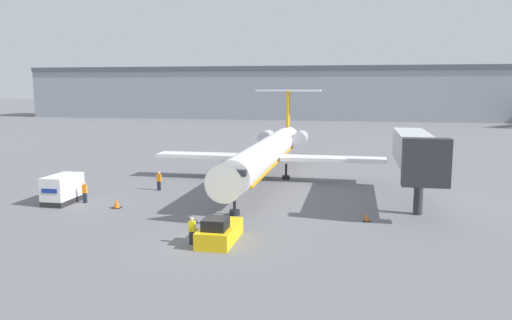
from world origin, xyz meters
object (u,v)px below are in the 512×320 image
Objects in this scene: airplane_main at (268,151)px; luggage_cart at (63,189)px; worker_on_apron at (85,192)px; worker_near_tug at (192,230)px; jet_bridge at (416,152)px; pushback_tug at (219,232)px; worker_by_wing at (159,180)px; traffic_cone_right at (367,217)px; traffic_cone_left at (117,203)px.

airplane_main is 9.19× the size of luggage_cart.
worker_on_apron is at bearing 12.18° from luggage_cart.
worker_near_tug is 0.12× the size of jet_bridge.
airplane_main is 7.66× the size of pushback_tug.
worker_by_wing reaches higher than pushback_tug.
jet_bridge is at bearing 43.49° from pushback_tug.
pushback_tug is at bearing -144.18° from traffic_cone_right.
worker_on_apron is at bearing -124.92° from worker_by_wing.
airplane_main is at bearing 37.37° from worker_by_wing.
airplane_main is 51.07× the size of traffic_cone_right.
pushback_tug is 11.42m from traffic_cone_right.
worker_on_apron is 2.25× the size of traffic_cone_left.
airplane_main reaches higher than traffic_cone_left.
jet_bridge reaches higher than worker_by_wing.
jet_bridge reaches higher than traffic_cone_right.
airplane_main is 21.96m from worker_near_tug.
traffic_cone_right is at bearing -2.09° from luggage_cart.
worker_near_tug is at bearing -40.72° from traffic_cone_left.
worker_by_wing is 0.13× the size of jet_bridge.
worker_by_wing is at bearing 46.86° from luggage_cart.
worker_on_apron is at bearing 161.45° from traffic_cone_left.
worker_on_apron is (-4.18, -5.98, -0.02)m from worker_by_wing.
traffic_cone_left is 1.18× the size of traffic_cone_right.
worker_by_wing is at bearing 176.20° from jet_bridge.
traffic_cone_right is (24.93, -0.91, -0.86)m from luggage_cart.
jet_bridge reaches higher than worker_on_apron.
luggage_cart reaches higher than worker_on_apron.
worker_near_tug is (-1.52, -0.86, 0.25)m from pushback_tug.
pushback_tug is at bearing -55.19° from worker_by_wing.
worker_near_tug is 2.17× the size of traffic_cone_left.
jet_bridge is (23.57, 5.62, 4.08)m from traffic_cone_left.
jet_bridge is (13.65, -8.52, 1.42)m from airplane_main.
pushback_tug is 0.31× the size of jet_bridge.
luggage_cart reaches higher than traffic_cone_right.
airplane_main reaches higher than pushback_tug.
traffic_cone_left is at bearing -166.59° from jet_bridge.
pushback_tug is at bearing 29.61° from worker_near_tug.
traffic_cone_right is (9.26, 6.68, -0.32)m from pushback_tug.
airplane_main is 17.53m from traffic_cone_right.
luggage_cart reaches higher than worker_near_tug.
pushback_tug is 1.20× the size of luggage_cart.
worker_by_wing reaches higher than worker_on_apron.
worker_by_wing is at bearing 84.08° from traffic_cone_left.
luggage_cart is at bearing -138.55° from airplane_main.
airplane_main is 16.16m from jet_bridge.
worker_by_wing is 23.14m from jet_bridge.
luggage_cart is (-15.14, -13.37, -1.86)m from airplane_main.
jet_bridge is (27.00, 4.47, 3.52)m from worker_on_apron.
pushback_tug is at bearing -33.17° from traffic_cone_left.
airplane_main is 20.29m from luggage_cart.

